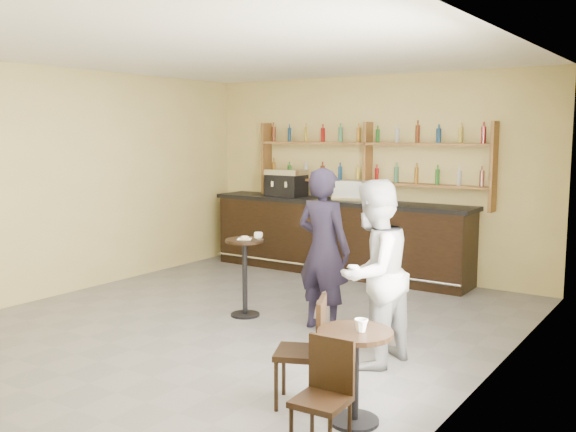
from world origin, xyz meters
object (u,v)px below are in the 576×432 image
Objects in this scene: pedestal_table at (245,278)px; man_main at (323,249)px; chair_west at (300,351)px; espresso_machine at (286,183)px; chair_south at (321,400)px; patron_second at (373,273)px; cafe_table at (355,377)px; bar_counter at (338,237)px; pastry_case at (353,190)px.

pedestal_table is 0.52× the size of man_main.
espresso_machine is at bearing -168.56° from chair_west.
pedestal_table is at bearing 133.29° from chair_south.
chair_west is (3.28, -4.62, -0.98)m from espresso_machine.
pedestal_table reaches higher than chair_south.
patron_second is (1.00, -0.73, -0.03)m from man_main.
patron_second is at bearing 147.75° from man_main.
bar_counter is at bearing 121.07° from cafe_table.
espresso_machine is 0.76× the size of chair_south.
chair_south is (3.88, -5.27, -1.03)m from espresso_machine.
chair_south reaches higher than cafe_table.
bar_counter is at bearing -59.76° from man_main.
espresso_machine reaches higher than chair_south.
chair_south is at bearing -50.59° from espresso_machine.
man_main reaches higher than cafe_table.
chair_west is at bearing -63.89° from bar_counter.
pastry_case is 2.92m from pedestal_table.
patron_second is at bearing 102.72° from chair_south.
bar_counter is 0.82m from pastry_case.
bar_counter is 2.43× the size of patron_second.
bar_counter is 6.00m from chair_south.
espresso_machine reaches higher than cafe_table.
pastry_case reaches higher than cafe_table.
espresso_machine is at bearing 129.35° from cafe_table.
pedestal_table is at bearing 143.67° from cafe_table.
espresso_machine is 0.69× the size of chair_west.
pedestal_table is (-0.02, -2.78, -0.89)m from pastry_case.
man_main is at bearing 126.74° from cafe_table.
man_main is at bearing -178.23° from chair_west.
cafe_table is (2.57, -1.89, -0.11)m from pedestal_table.
pastry_case reaches higher than chair_west.
espresso_machine is at bearing 123.19° from chair_south.
bar_counter is 5.15m from chair_west.
cafe_table is at bearing 60.87° from chair_west.
man_main is (2.35, -2.69, -0.50)m from espresso_machine.
chair_south is (2.87, -5.27, -0.19)m from bar_counter.
espresso_machine is 4.82m from patron_second.
chair_south is 0.45× the size of patron_second.
man_main is (1.34, -2.69, 0.34)m from bar_counter.
man_main reaches higher than patron_second.
pedestal_table is at bearing -99.05° from patron_second.
espresso_machine is 5.75m from chair_west.
chair_south is at bearing -43.54° from pedestal_table.
cafe_table is (2.82, -4.67, -0.23)m from bar_counter.
pastry_case is 0.64× the size of chair_south.
bar_counter is 2.80m from pedestal_table.
patron_second is (2.07, -3.42, -0.46)m from pastry_case.
chair_west is at bearing -51.57° from espresso_machine.
espresso_machine is at bearing 170.35° from pastry_case.
patron_second reaches higher than pedestal_table.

